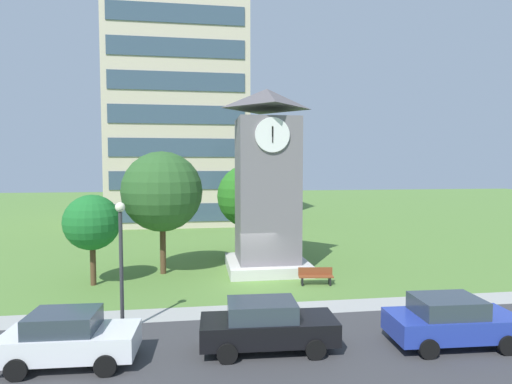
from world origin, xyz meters
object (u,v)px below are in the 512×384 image
Objects in this scene: tree_by_building at (92,223)px; parked_car_blue at (451,320)px; parked_car_black at (267,325)px; tree_streetside at (249,196)px; tree_near_tower at (162,192)px; clock_tower at (267,190)px; street_lamp at (121,250)px; park_bench at (316,276)px; parked_car_white at (69,338)px.

parked_car_blue is (14.09, -9.25, -2.42)m from tree_by_building.
tree_streetside is at bearing 85.32° from parked_car_black.
tree_near_tower is at bearing 133.90° from parked_car_blue.
parked_car_black is at bearing -48.64° from tree_by_building.
clock_tower is 1.70× the size of tree_streetside.
parked_car_blue is at bearing -67.52° from clock_tower.
street_lamp is 1.03× the size of tree_by_building.
street_lamp is at bearing 166.88° from parked_car_blue.
park_bench is at bearing -70.98° from tree_streetside.
tree_by_building is (-2.61, 6.57, 0.18)m from street_lamp.
tree_by_building is 0.67× the size of tree_near_tower.
street_lamp is 12.00m from parked_car_blue.
street_lamp is (-8.89, -4.99, 2.64)m from park_bench.
clock_tower reaches higher than parked_car_black.
tree_by_building is at bearing 131.36° from parked_car_black.
tree_by_building is 17.02m from parked_car_blue.
parked_car_black is (7.69, -8.74, -2.42)m from tree_by_building.
street_lamp reaches higher than parked_car_white.
parked_car_white is at bearing -126.77° from clock_tower.
tree_streetside is (-2.60, 7.55, 3.66)m from park_bench.
parked_car_white is at bearing -116.90° from street_lamp.
street_lamp is 14.07m from tree_streetside.
tree_by_building is at bearing -168.80° from clock_tower.
parked_car_black and parked_car_blue have the same top height.
parked_car_white is 6.27m from parked_car_black.
tree_by_building is 1.06× the size of parked_car_blue.
tree_by_building is 0.75× the size of tree_streetside.
clock_tower is 5.80× the size of park_bench.
tree_by_building is 4.15m from tree_near_tower.
tree_near_tower is 12.06m from parked_car_black.
parked_car_white is (-10.07, -7.33, 0.40)m from park_bench.
parked_car_black is (-1.79, -10.62, -3.93)m from clock_tower.
tree_by_building is at bearing 111.67° from street_lamp.
tree_streetside is at bearing 108.83° from parked_car_blue.
clock_tower is 14.02m from parked_car_white.
street_lamp is 1.19× the size of parked_car_white.
street_lamp is 7.07m from tree_by_building.
parked_car_black is at bearing -23.11° from street_lamp.
tree_streetside is at bearing 63.37° from street_lamp.
park_bench is at bearing -59.75° from clock_tower.
parked_car_black is (-1.20, -14.71, -3.26)m from tree_streetside.
park_bench is 8.12m from parked_car_black.
park_bench is at bearing -7.81° from tree_by_building.
parked_car_black is 6.41m from parked_car_blue.
tree_streetside is 16.40m from parked_car_blue.
parked_car_white is at bearing -80.89° from tree_by_building.
parked_car_blue is at bearing -71.17° from tree_streetside.
tree_near_tower is 1.52× the size of parked_car_black.
tree_by_building is 1.02× the size of parked_car_black.
clock_tower is at bearing -81.83° from tree_streetside.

